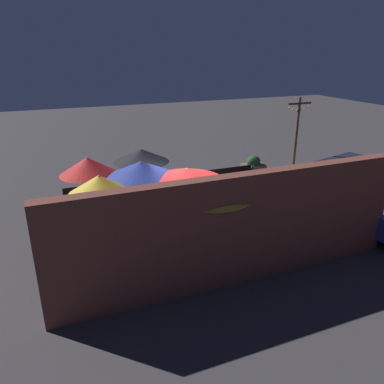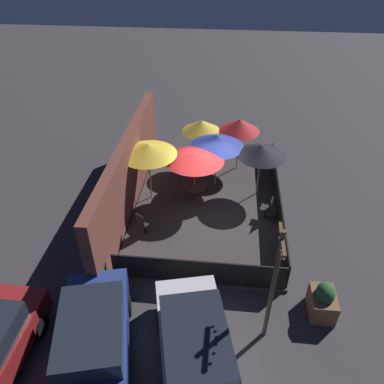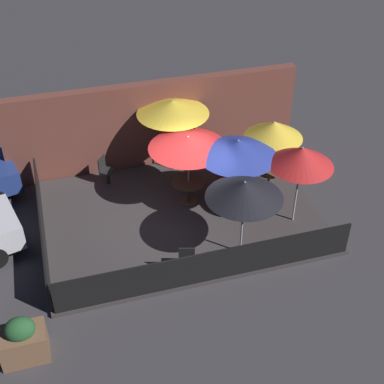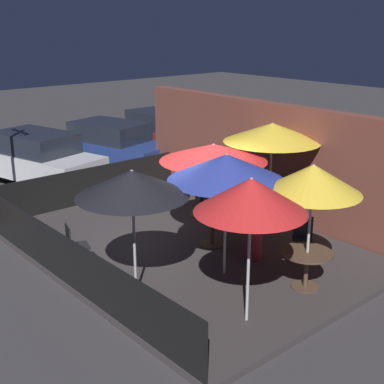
{
  "view_description": "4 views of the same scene",
  "coord_description": "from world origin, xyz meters",
  "px_view_note": "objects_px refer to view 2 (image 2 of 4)",
  "views": [
    {
      "loc": [
        4.24,
        10.32,
        5.66
      ],
      "look_at": [
        -0.02,
        -0.07,
        1.35
      ],
      "focal_mm": 35.0,
      "sensor_mm": 36.0,
      "label": 1
    },
    {
      "loc": [
        -11.69,
        -0.63,
        9.43
      ],
      "look_at": [
        -0.63,
        0.51,
        1.26
      ],
      "focal_mm": 35.0,
      "sensor_mm": 36.0,
      "label": 2
    },
    {
      "loc": [
        -3.09,
        -11.72,
        9.88
      ],
      "look_at": [
        0.31,
        -0.17,
        0.97
      ],
      "focal_mm": 50.0,
      "sensor_mm": 36.0,
      "label": 3
    },
    {
      "loc": [
        8.26,
        -6.86,
        4.8
      ],
      "look_at": [
        0.25,
        0.05,
        1.39
      ],
      "focal_mm": 50.0,
      "sensor_mm": 36.0,
      "label": 4
    }
  ],
  "objects_px": {
    "dining_table_0": "(195,188)",
    "patron_0": "(194,173)",
    "patio_chair_0": "(143,223)",
    "patio_umbrella_0": "(195,156)",
    "patio_umbrella_4": "(217,141)",
    "patio_chair_2": "(180,166)",
    "patio_umbrella_1": "(201,126)",
    "light_post": "(274,283)",
    "patio_chair_1": "(268,208)",
    "parked_car_1": "(93,341)",
    "patio_umbrella_2": "(240,125)",
    "parked_car_0": "(196,352)",
    "patio_umbrella_5": "(148,149)",
    "dining_table_1": "(201,156)",
    "planter_box": "(323,301)",
    "patio_umbrella_3": "(262,151)"
  },
  "relations": [
    {
      "from": "patio_umbrella_3",
      "to": "dining_table_1",
      "type": "bearing_deg",
      "value": 53.4
    },
    {
      "from": "patio_chair_0",
      "to": "patio_umbrella_1",
      "type": "bearing_deg",
      "value": 17.29
    },
    {
      "from": "patio_umbrella_3",
      "to": "dining_table_1",
      "type": "xyz_separation_m",
      "value": [
        1.85,
        2.48,
        -1.5
      ]
    },
    {
      "from": "patio_umbrella_1",
      "to": "planter_box",
      "type": "bearing_deg",
      "value": -150.84
    },
    {
      "from": "light_post",
      "to": "patio_chair_2",
      "type": "bearing_deg",
      "value": 23.93
    },
    {
      "from": "patio_umbrella_3",
      "to": "patio_chair_2",
      "type": "xyz_separation_m",
      "value": [
        1.07,
        3.37,
        -1.57
      ]
    },
    {
      "from": "patio_umbrella_2",
      "to": "patio_umbrella_0",
      "type": "bearing_deg",
      "value": 147.47
    },
    {
      "from": "patio_umbrella_4",
      "to": "patron_0",
      "type": "bearing_deg",
      "value": 96.23
    },
    {
      "from": "patio_umbrella_2",
      "to": "patio_chair_2",
      "type": "distance_m",
      "value": 3.13
    },
    {
      "from": "patio_umbrella_5",
      "to": "dining_table_1",
      "type": "xyz_separation_m",
      "value": [
        2.52,
        -1.83,
        -1.69
      ]
    },
    {
      "from": "patio_umbrella_0",
      "to": "parked_car_0",
      "type": "relative_size",
      "value": 0.48
    },
    {
      "from": "patio_chair_1",
      "to": "patio_chair_2",
      "type": "bearing_deg",
      "value": -18.68
    },
    {
      "from": "patio_umbrella_3",
      "to": "dining_table_1",
      "type": "relative_size",
      "value": 2.46
    },
    {
      "from": "patio_chair_2",
      "to": "parked_car_0",
      "type": "xyz_separation_m",
      "value": [
        -8.82,
        -1.56,
        0.24
      ]
    },
    {
      "from": "patio_chair_1",
      "to": "parked_car_1",
      "type": "relative_size",
      "value": 0.2
    },
    {
      "from": "patio_chair_2",
      "to": "light_post",
      "type": "distance_m",
      "value": 8.44
    },
    {
      "from": "patron_0",
      "to": "patio_umbrella_1",
      "type": "bearing_deg",
      "value": 136.76
    },
    {
      "from": "patio_umbrella_3",
      "to": "patio_chair_1",
      "type": "height_order",
      "value": "patio_umbrella_3"
    },
    {
      "from": "parked_car_1",
      "to": "patio_umbrella_2",
      "type": "bearing_deg",
      "value": -34.24
    },
    {
      "from": "patio_umbrella_3",
      "to": "parked_car_0",
      "type": "xyz_separation_m",
      "value": [
        -7.75,
        1.81,
        -1.34
      ]
    },
    {
      "from": "dining_table_0",
      "to": "patio_chair_0",
      "type": "relative_size",
      "value": 1.06
    },
    {
      "from": "dining_table_0",
      "to": "patron_0",
      "type": "distance_m",
      "value": 1.09
    },
    {
      "from": "patio_umbrella_1",
      "to": "patio_umbrella_5",
      "type": "relative_size",
      "value": 0.94
    },
    {
      "from": "dining_table_1",
      "to": "patio_umbrella_4",
      "type": "bearing_deg",
      "value": -151.64
    },
    {
      "from": "patio_umbrella_3",
      "to": "patio_chair_0",
      "type": "xyz_separation_m",
      "value": [
        -2.9,
        4.17,
        -1.56
      ]
    },
    {
      "from": "patio_umbrella_5",
      "to": "dining_table_0",
      "type": "relative_size",
      "value": 2.54
    },
    {
      "from": "dining_table_1",
      "to": "patio_chair_1",
      "type": "relative_size",
      "value": 1.0
    },
    {
      "from": "patio_chair_1",
      "to": "parked_car_0",
      "type": "distance_m",
      "value": 6.55
    },
    {
      "from": "patio_chair_0",
      "to": "light_post",
      "type": "distance_m",
      "value": 5.73
    },
    {
      "from": "light_post",
      "to": "parked_car_0",
      "type": "relative_size",
      "value": 0.83
    },
    {
      "from": "patio_umbrella_5",
      "to": "planter_box",
      "type": "distance_m",
      "value": 7.98
    },
    {
      "from": "patio_umbrella_3",
      "to": "patio_chair_2",
      "type": "height_order",
      "value": "patio_umbrella_3"
    },
    {
      "from": "patio_chair_1",
      "to": "parked_car_0",
      "type": "bearing_deg",
      "value": 87.78
    },
    {
      "from": "patio_chair_0",
      "to": "patio_umbrella_0",
      "type": "bearing_deg",
      "value": 0.0
    },
    {
      "from": "light_post",
      "to": "patio_chair_1",
      "type": "bearing_deg",
      "value": -3.81
    },
    {
      "from": "dining_table_0",
      "to": "patio_chair_2",
      "type": "bearing_deg",
      "value": 25.37
    },
    {
      "from": "patio_umbrella_1",
      "to": "patio_umbrella_0",
      "type": "bearing_deg",
      "value": 179.09
    },
    {
      "from": "patio_umbrella_3",
      "to": "patio_umbrella_5",
      "type": "distance_m",
      "value": 4.37
    },
    {
      "from": "patio_umbrella_1",
      "to": "dining_table_0",
      "type": "height_order",
      "value": "patio_umbrella_1"
    },
    {
      "from": "planter_box",
      "to": "dining_table_0",
      "type": "bearing_deg",
      "value": 40.57
    },
    {
      "from": "patio_chair_0",
      "to": "patron_0",
      "type": "relative_size",
      "value": 0.7
    },
    {
      "from": "dining_table_0",
      "to": "patio_chair_0",
      "type": "xyz_separation_m",
      "value": [
        -2.2,
        1.64,
        -0.09
      ]
    },
    {
      "from": "parked_car_1",
      "to": "patio_umbrella_0",
      "type": "bearing_deg",
      "value": -29.01
    },
    {
      "from": "patron_0",
      "to": "parked_car_1",
      "type": "bearing_deg",
      "value": -48.05
    },
    {
      "from": "dining_table_0",
      "to": "light_post",
      "type": "bearing_deg",
      "value": -156.52
    },
    {
      "from": "patio_umbrella_0",
      "to": "patio_chair_1",
      "type": "xyz_separation_m",
      "value": [
        -0.86,
        -2.85,
        -1.55
      ]
    },
    {
      "from": "patio_chair_0",
      "to": "parked_car_0",
      "type": "relative_size",
      "value": 0.2
    },
    {
      "from": "patio_umbrella_4",
      "to": "patio_chair_2",
      "type": "xyz_separation_m",
      "value": [
        0.59,
        1.62,
        -1.64
      ]
    },
    {
      "from": "patio_umbrella_1",
      "to": "patio_chair_0",
      "type": "bearing_deg",
      "value": 160.45
    },
    {
      "from": "patio_chair_0",
      "to": "patio_chair_1",
      "type": "height_order",
      "value": "patio_chair_1"
    }
  ]
}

